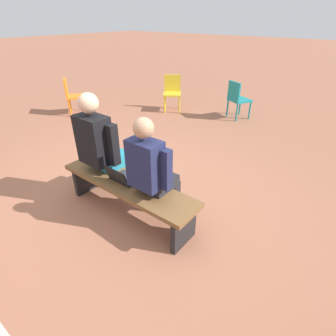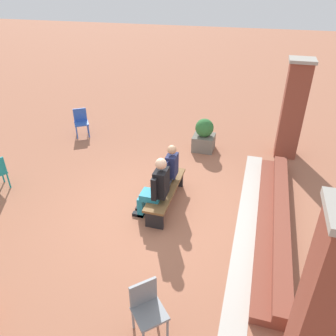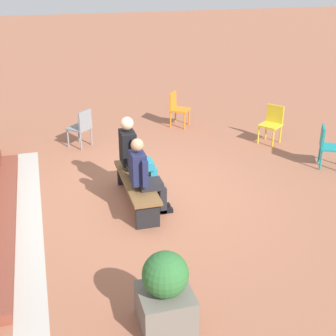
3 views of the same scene
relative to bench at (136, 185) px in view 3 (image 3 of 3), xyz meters
The scene contains 11 objects.
ground_plane 0.45m from the bench, 20.30° to the right, with size 60.00×60.00×0.00m, color #9E6047.
concrete_strip 1.81m from the bench, 90.00° to the left, with size 5.67×0.40×0.01m, color #B7B2A8.
bench is the anchor object (origin of this frame).
person_student 0.49m from the bench, 169.15° to the right, with size 0.52×0.65×1.30m.
person_adult 0.60m from the bench, ahead, with size 0.58×0.73×1.40m.
laptop 0.16m from the bench, 12.65° to the left, with size 0.32×0.29×0.21m.
plastic_chair_far_left 4.09m from the bench, 60.00° to the right, with size 0.59×0.59×0.84m.
plastic_chair_mid_courtyard 3.98m from the bench, 82.73° to the right, with size 0.57×0.57×0.84m.
plastic_chair_foreground 4.13m from the bench, 26.13° to the right, with size 0.59×0.59×0.84m.
plastic_chair_by_pillar 2.97m from the bench, 11.53° to the left, with size 0.59×0.59×0.84m.
planter 2.90m from the bench, behind, with size 0.60×0.60×0.94m.
Camera 3 is at (-7.14, 1.48, 3.82)m, focal length 50.00 mm.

